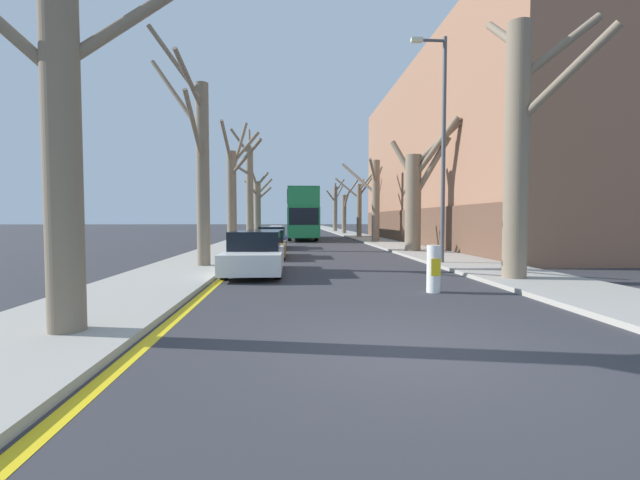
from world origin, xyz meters
The scene contains 22 objects.
ground_plane centered at (0.00, 0.00, 0.00)m, with size 300.00×300.00×0.00m, color #333338.
sidewalk_left centered at (-5.37, 50.00, 0.06)m, with size 3.00×120.00×0.12m, color #A39E93.
sidewalk_right centered at (5.37, 50.00, 0.06)m, with size 3.00×120.00×0.12m, color #A39E93.
building_facade_right centered at (11.86, 25.03, 6.39)m, with size 10.08×31.52×12.80m.
kerb_line_stripe centered at (-3.69, 50.00, 0.00)m, with size 0.24×120.00×0.01m, color yellow.
street_tree_left_0 centered at (-4.97, 1.07, 3.77)m, with size 3.62×2.76×7.52m.
street_tree_left_1 centered at (-4.88, 10.14, 3.86)m, with size 2.36×3.21×8.40m.
street_tree_left_2 centered at (-4.90, 19.36, 3.46)m, with size 2.27×3.61×7.66m.
street_tree_left_3 centered at (-4.84, 28.03, 4.05)m, with size 2.02×2.08×8.99m.
street_tree_left_4 centered at (-4.90, 37.60, 3.29)m, with size 2.63×4.27×6.72m.
street_tree_right_0 centered at (4.91, 6.21, 4.01)m, with size 2.36×3.92×8.10m.
street_tree_right_1 centered at (5.09, 16.81, 3.21)m, with size 3.22×2.87×6.97m.
street_tree_right_2 centered at (4.83, 26.89, 3.44)m, with size 3.34×3.70×6.31m.
street_tree_right_3 centered at (5.07, 35.79, 3.11)m, with size 3.87×3.52×6.38m.
street_tree_right_4 centered at (4.96, 46.22, 2.80)m, with size 2.21×2.97×6.90m.
street_tree_right_5 centered at (4.81, 55.91, 3.65)m, with size 2.80×3.19×7.61m.
double_decker_bus centered at (-0.60, 33.12, 2.48)m, with size 2.58×11.72×4.39m.
parked_car_0 centered at (-2.78, 8.64, 0.66)m, with size 1.82×4.60×1.41m.
parked_car_1 centered at (-2.78, 14.65, 0.62)m, with size 1.88×4.16×1.31m.
parked_car_2 centered at (-2.78, 21.02, 0.63)m, with size 1.78×4.57×1.34m.
lamp_post centered at (4.23, 10.69, 4.86)m, with size 1.40×0.20×8.78m.
traffic_bollard centered at (1.92, 4.61, 0.58)m, with size 0.34×0.35×1.17m.
Camera 1 is at (-1.59, -5.65, 1.81)m, focal length 24.00 mm.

